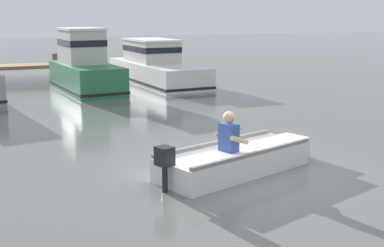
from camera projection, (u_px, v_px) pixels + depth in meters
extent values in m
plane|color=slate|center=(235.00, 172.00, 9.74)|extent=(120.00, 120.00, 0.00)
cylinder|color=brown|center=(55.00, 64.00, 25.37)|extent=(0.24, 0.24, 1.02)
cube|color=white|center=(234.00, 161.00, 9.69)|extent=(3.29, 1.99, 0.44)
cube|color=white|center=(292.00, 146.00, 10.80)|extent=(0.56, 0.70, 0.42)
cube|color=gray|center=(215.00, 143.00, 10.01)|extent=(2.92, 1.00, 0.08)
cube|color=gray|center=(255.00, 154.00, 9.26)|extent=(2.92, 1.00, 0.08)
cube|color=white|center=(230.00, 153.00, 9.58)|extent=(0.57, 1.05, 0.06)
cylinder|color=black|center=(165.00, 176.00, 8.61)|extent=(0.13, 0.13, 0.54)
cube|color=black|center=(165.00, 156.00, 8.54)|extent=(0.31, 0.34, 0.32)
cube|color=#334C99|center=(229.00, 137.00, 9.49)|extent=(0.31, 0.39, 0.52)
sphere|color=tan|center=(229.00, 117.00, 9.41)|extent=(0.22, 0.22, 0.22)
cylinder|color=tan|center=(222.00, 136.00, 9.69)|extent=(0.43, 0.21, 0.23)
cylinder|color=tan|center=(239.00, 140.00, 9.36)|extent=(0.43, 0.21, 0.23)
cube|color=#287042|center=(86.00, 78.00, 19.79)|extent=(2.10, 4.68, 1.04)
cube|color=black|center=(87.00, 87.00, 19.86)|extent=(2.14, 4.73, 0.10)
cube|color=beige|center=(82.00, 47.00, 19.90)|extent=(1.51, 2.01, 1.27)
cube|color=black|center=(82.00, 43.00, 19.87)|extent=(1.54, 2.05, 0.24)
cube|color=white|center=(81.00, 29.00, 19.76)|extent=(1.59, 2.12, 0.08)
cube|color=white|center=(157.00, 73.00, 22.26)|extent=(2.38, 6.83, 0.87)
cube|color=black|center=(157.00, 79.00, 22.32)|extent=(2.42, 6.87, 0.10)
cube|color=beige|center=(151.00, 51.00, 22.61)|extent=(1.74, 2.91, 0.90)
cube|color=black|center=(151.00, 49.00, 22.59)|extent=(1.77, 2.94, 0.24)
cube|color=white|center=(151.00, 40.00, 22.51)|extent=(1.83, 3.05, 0.08)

